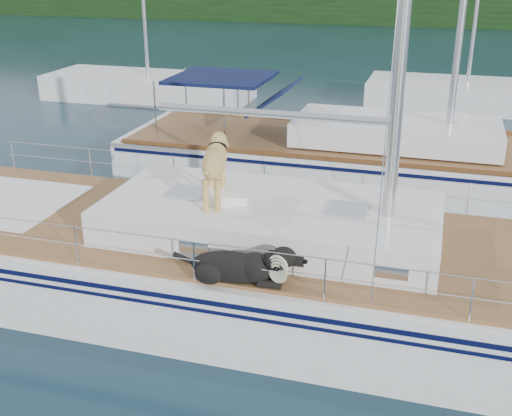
% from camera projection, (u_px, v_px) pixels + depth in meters
% --- Properties ---
extents(ground, '(120.00, 120.00, 0.00)m').
position_uv_depth(ground, '(224.00, 297.00, 10.87)').
color(ground, black).
rests_on(ground, ground).
extents(shore_bank, '(92.00, 1.00, 1.20)m').
position_uv_depth(shore_bank, '(412.00, 16.00, 51.77)').
color(shore_bank, '#595147').
rests_on(shore_bank, ground).
extents(main_sailboat, '(12.00, 3.80, 14.01)m').
position_uv_depth(main_sailboat, '(229.00, 261.00, 10.59)').
color(main_sailboat, white).
rests_on(main_sailboat, ground).
extents(neighbor_sailboat, '(11.00, 3.50, 13.30)m').
position_uv_depth(neighbor_sailboat, '(349.00, 160.00, 15.90)').
color(neighbor_sailboat, white).
rests_on(neighbor_sailboat, ground).
extents(bg_boat_west, '(8.00, 3.00, 11.65)m').
position_uv_depth(bg_boat_west, '(149.00, 88.00, 25.27)').
color(bg_boat_west, white).
rests_on(bg_boat_west, ground).
extents(bg_boat_center, '(7.20, 3.00, 11.65)m').
position_uv_depth(bg_boat_center, '(466.00, 95.00, 23.89)').
color(bg_boat_center, white).
rests_on(bg_boat_center, ground).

